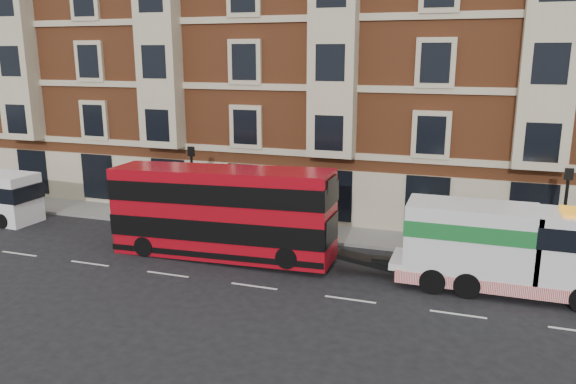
# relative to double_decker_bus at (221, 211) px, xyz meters

# --- Properties ---
(ground) EXTENTS (120.00, 120.00, 0.00)m
(ground) POSITION_rel_double_decker_bus_xyz_m (2.67, -2.70, -2.23)
(ground) COLOR black
(ground) RESTS_ON ground
(sidewalk) EXTENTS (90.00, 3.00, 0.15)m
(sidewalk) POSITION_rel_double_decker_bus_xyz_m (2.67, 4.80, -2.15)
(sidewalk) COLOR slate
(sidewalk) RESTS_ON ground
(victorian_terrace) EXTENTS (45.00, 12.00, 20.40)m
(victorian_terrace) POSITION_rel_double_decker_bus_xyz_m (3.17, 12.30, 7.84)
(victorian_terrace) COLOR brown
(victorian_terrace) RESTS_ON ground
(lamp_post_west) EXTENTS (0.35, 0.15, 4.35)m
(lamp_post_west) POSITION_rel_double_decker_bus_xyz_m (-3.33, 3.50, 0.45)
(lamp_post_west) COLOR black
(lamp_post_west) RESTS_ON sidewalk
(lamp_post_east) EXTENTS (0.35, 0.15, 4.35)m
(lamp_post_east) POSITION_rel_double_decker_bus_xyz_m (14.67, 3.50, 0.45)
(lamp_post_east) COLOR black
(lamp_post_east) RESTS_ON sidewalk
(double_decker_bus) EXTENTS (10.40, 2.39, 4.21)m
(double_decker_bus) POSITION_rel_double_decker_bus_xyz_m (0.00, 0.00, 0.00)
(double_decker_bus) COLOR #A30914
(double_decker_bus) RESTS_ON ground
(tow_truck) EXTENTS (8.32, 2.46, 3.47)m
(tow_truck) POSITION_rel_double_decker_bus_xyz_m (12.05, -0.00, -0.39)
(tow_truck) COLOR silver
(tow_truck) RESTS_ON ground
(pedestrian) EXTENTS (0.81, 0.69, 1.88)m
(pedestrian) POSITION_rel_double_decker_bus_xyz_m (-7.58, 3.63, -1.14)
(pedestrian) COLOR #181F30
(pedestrian) RESTS_ON sidewalk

